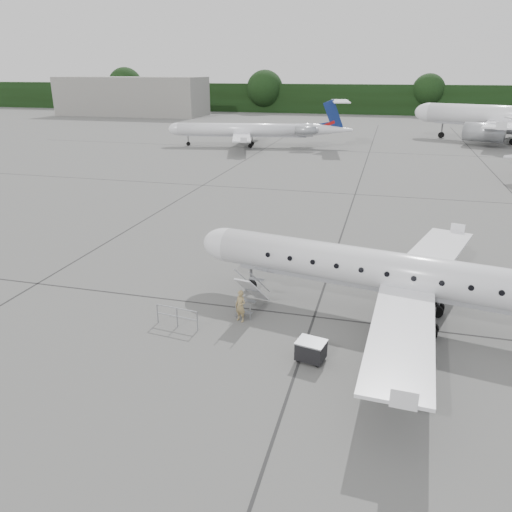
% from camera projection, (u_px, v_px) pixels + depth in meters
% --- Properties ---
extents(ground, '(320.00, 320.00, 0.00)m').
position_uv_depth(ground, '(386.00, 360.00, 21.43)').
color(ground, '#5E5E5B').
rests_on(ground, ground).
extents(treeline, '(260.00, 4.00, 8.00)m').
position_uv_depth(treeline, '(397.00, 100.00, 137.76)').
color(treeline, black).
rests_on(treeline, ground).
extents(terminal_building, '(40.00, 14.00, 10.00)m').
position_uv_depth(terminal_building, '(132.00, 96.00, 136.08)').
color(terminal_building, gray).
rests_on(terminal_building, ground).
extents(main_regional_jet, '(29.73, 23.75, 6.84)m').
position_uv_depth(main_regional_jet, '(422.00, 257.00, 23.52)').
color(main_regional_jet, silver).
rests_on(main_regional_jet, ground).
extents(airstair, '(1.28, 2.57, 2.14)m').
position_uv_depth(airstair, '(253.00, 291.00, 25.58)').
color(airstair, silver).
rests_on(airstair, ground).
extents(passenger, '(0.70, 0.59, 1.62)m').
position_uv_depth(passenger, '(241.00, 306.00, 24.50)').
color(passenger, '#917C4F').
rests_on(passenger, ground).
extents(safety_railing, '(2.19, 0.34, 1.00)m').
position_uv_depth(safety_railing, '(177.00, 317.00, 24.05)').
color(safety_railing, gray).
rests_on(safety_railing, ground).
extents(baggage_cart, '(1.32, 1.16, 1.00)m').
position_uv_depth(baggage_cart, '(311.00, 350.00, 21.21)').
color(baggage_cart, black).
rests_on(baggage_cart, ground).
extents(bg_narrowbody, '(40.37, 34.67, 12.22)m').
position_uv_depth(bg_narrowbody, '(511.00, 106.00, 83.67)').
color(bg_narrowbody, silver).
rests_on(bg_narrowbody, ground).
extents(bg_regional_left, '(30.99, 24.48, 7.37)m').
position_uv_depth(bg_regional_left, '(245.00, 123.00, 80.05)').
color(bg_regional_left, silver).
rests_on(bg_regional_left, ground).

